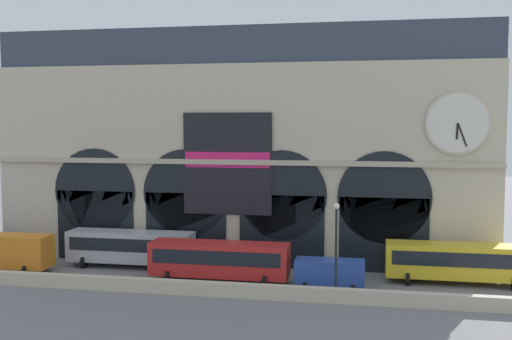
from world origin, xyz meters
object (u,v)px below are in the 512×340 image
at_px(bus_center, 219,259).
at_px(van_mideast, 330,272).
at_px(bus_east, 458,261).
at_px(box_truck_west, 9,251).
at_px(bus_midwest, 131,247).
at_px(street_lamp_quayside, 336,238).

relative_size(bus_center, van_mideast, 2.12).
xyz_separation_m(bus_center, bus_east, (18.38, 2.84, 0.00)).
bearing_deg(bus_east, box_truck_west, -175.39).
bearing_deg(van_mideast, bus_east, 18.41).
bearing_deg(bus_midwest, street_lamp_quayside, -19.35).
xyz_separation_m(van_mideast, bus_east, (9.70, 3.23, 0.54)).
distance_m(van_mideast, street_lamp_quayside, 4.23).
xyz_separation_m(bus_center, van_mideast, (8.68, -0.39, -0.54)).
bearing_deg(bus_midwest, box_truck_west, -160.79).
bearing_deg(box_truck_west, street_lamp_quayside, -6.24).
distance_m(bus_midwest, street_lamp_quayside, 19.27).
bearing_deg(box_truck_west, van_mideast, -0.58).
bearing_deg(street_lamp_quayside, van_mideast, 102.37).
xyz_separation_m(box_truck_west, bus_east, (36.63, 2.95, 0.08)).
bearing_deg(street_lamp_quayside, bus_midwest, 160.65).
distance_m(box_truck_west, bus_center, 18.25).
height_order(bus_center, van_mideast, bus_center).
relative_size(bus_east, street_lamp_quayside, 1.59).
bearing_deg(bus_center, box_truck_west, -179.65).
relative_size(box_truck_west, bus_center, 0.68).
relative_size(van_mideast, bus_east, 0.47).
height_order(bus_center, bus_east, same).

